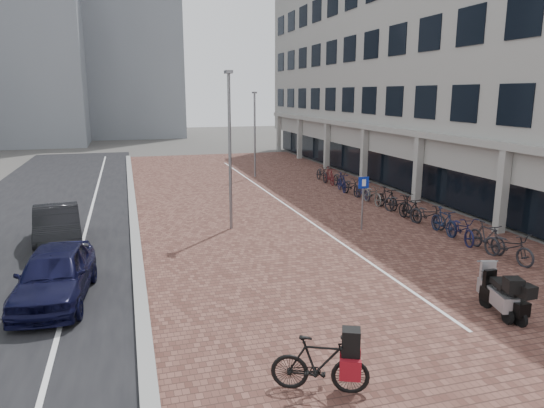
# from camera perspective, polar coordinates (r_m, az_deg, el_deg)

# --- Properties ---
(ground) EXTENTS (140.00, 140.00, 0.00)m
(ground) POSITION_cam_1_polar(r_m,az_deg,el_deg) (14.21, 6.87, -10.20)
(ground) COLOR #474442
(ground) RESTS_ON ground
(plaza_brick) EXTENTS (14.50, 42.00, 0.04)m
(plaza_brick) POSITION_cam_1_polar(r_m,az_deg,el_deg) (25.68, 0.55, 0.24)
(plaza_brick) COLOR brown
(plaza_brick) RESTS_ON ground
(street_asphalt) EXTENTS (8.00, 50.00, 0.03)m
(street_asphalt) POSITION_cam_1_polar(r_m,az_deg,el_deg) (24.93, -24.46, -1.29)
(street_asphalt) COLOR black
(street_asphalt) RESTS_ON ground
(curb) EXTENTS (0.35, 42.00, 0.14)m
(curb) POSITION_cam_1_polar(r_m,az_deg,el_deg) (24.63, -15.48, -0.61)
(curb) COLOR gray
(curb) RESTS_ON ground
(lane_line) EXTENTS (0.12, 44.00, 0.00)m
(lane_line) POSITION_cam_1_polar(r_m,az_deg,el_deg) (24.70, -19.88, -0.98)
(lane_line) COLOR white
(lane_line) RESTS_ON street_asphalt
(parking_line) EXTENTS (0.10, 30.00, 0.00)m
(parking_line) POSITION_cam_1_polar(r_m,az_deg,el_deg) (25.73, 0.98, 0.32)
(parking_line) COLOR white
(parking_line) RESTS_ON plaza_brick
(office_building) EXTENTS (8.40, 40.00, 15.00)m
(office_building) POSITION_cam_1_polar(r_m,az_deg,el_deg) (33.55, 17.53, 17.04)
(office_building) COLOR gray
(office_building) RESTS_ON ground
(bg_towers) EXTENTS (33.00, 23.00, 32.00)m
(bg_towers) POSITION_cam_1_polar(r_m,az_deg,el_deg) (62.23, -25.98, 19.16)
(bg_towers) COLOR gray
(bg_towers) RESTS_ON ground
(car_navy) EXTENTS (2.08, 4.43, 1.47)m
(car_navy) POSITION_cam_1_polar(r_m,az_deg,el_deg) (14.68, -23.36, -7.35)
(car_navy) COLOR black
(car_navy) RESTS_ON ground
(car_dark) EXTENTS (2.06, 4.56, 1.45)m
(car_dark) POSITION_cam_1_polar(r_m,az_deg,el_deg) (19.77, -23.14, -2.39)
(car_dark) COLOR black
(car_dark) RESTS_ON ground
(hero_bike) EXTENTS (1.89, 1.23, 1.30)m
(hero_bike) POSITION_cam_1_polar(r_m,az_deg,el_deg) (9.78, 5.45, -17.52)
(hero_bike) COLOR black
(hero_bike) RESTS_ON ground
(scooter_front) EXTENTS (0.97, 1.84, 1.21)m
(scooter_front) POSITION_cam_1_polar(r_m,az_deg,el_deg) (14.00, 24.15, -8.95)
(scooter_front) COLOR #B7B7BC
(scooter_front) RESTS_ON ground
(scooter_mid) EXTENTS (0.57, 1.60, 1.09)m
(scooter_mid) POSITION_cam_1_polar(r_m,az_deg,el_deg) (13.84, 24.82, -9.53)
(scooter_mid) COLOR black
(scooter_mid) RESTS_ON ground
(parking_sign) EXTENTS (0.46, 0.10, 2.20)m
(parking_sign) POSITION_cam_1_polar(r_m,az_deg,el_deg) (20.43, 10.26, 0.97)
(parking_sign) COLOR slate
(parking_sign) RESTS_ON ground
(lamp_near) EXTENTS (0.12, 0.12, 6.24)m
(lamp_near) POSITION_cam_1_polar(r_m,az_deg,el_deg) (20.10, -4.78, 5.76)
(lamp_near) COLOR slate
(lamp_near) RESTS_ON ground
(lamp_far) EXTENTS (0.12, 0.12, 5.46)m
(lamp_far) POSITION_cam_1_polar(r_m,az_deg,el_deg) (32.95, -1.96, 7.74)
(lamp_far) COLOR slate
(lamp_far) RESTS_ON ground
(bike_row) EXTENTS (1.24, 18.13, 1.05)m
(bike_row) POSITION_cam_1_polar(r_m,az_deg,el_deg) (24.64, 12.73, 0.62)
(bike_row) COLOR black
(bike_row) RESTS_ON ground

